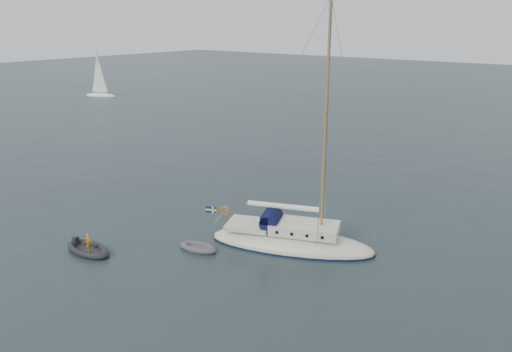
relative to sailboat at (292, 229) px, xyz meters
The scene contains 5 objects.
ground 2.55m from the sailboat, 87.79° to the right, with size 300.00×300.00×0.00m, color black.
sailboat is the anchor object (origin of this frame).
dinghy 5.78m from the sailboat, 137.67° to the right, with size 2.51×1.13×0.36m.
rib 12.32m from the sailboat, 138.91° to the right, with size 3.45×1.57×1.25m.
distant_yacht_a 69.97m from the sailboat, 153.44° to the left, with size 6.22×3.32×8.25m.
Camera 1 is at (15.22, -21.16, 13.33)m, focal length 35.00 mm.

